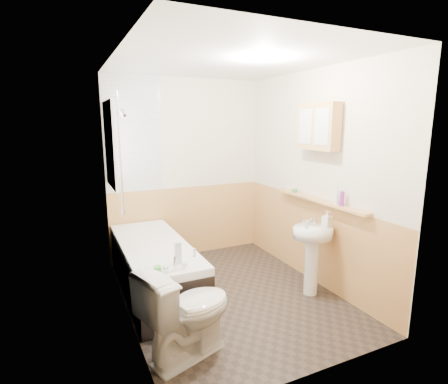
% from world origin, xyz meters
% --- Properties ---
extents(floor, '(2.80, 2.80, 0.00)m').
position_xyz_m(floor, '(0.00, 0.00, 0.00)').
color(floor, black).
rests_on(floor, ground).
extents(ceiling, '(2.80, 2.80, 0.00)m').
position_xyz_m(ceiling, '(0.00, 0.00, 2.50)').
color(ceiling, white).
rests_on(ceiling, ground).
extents(wall_back, '(2.20, 0.02, 2.50)m').
position_xyz_m(wall_back, '(0.00, 1.41, 1.25)').
color(wall_back, beige).
rests_on(wall_back, ground).
extents(wall_front, '(2.20, 0.02, 2.50)m').
position_xyz_m(wall_front, '(0.00, -1.41, 1.25)').
color(wall_front, beige).
rests_on(wall_front, ground).
extents(wall_left, '(0.02, 2.80, 2.50)m').
position_xyz_m(wall_left, '(-1.11, 0.00, 1.25)').
color(wall_left, beige).
rests_on(wall_left, ground).
extents(wall_right, '(0.02, 2.80, 2.50)m').
position_xyz_m(wall_right, '(1.11, 0.00, 1.25)').
color(wall_right, beige).
rests_on(wall_right, ground).
extents(wainscot_right, '(0.01, 2.80, 1.00)m').
position_xyz_m(wainscot_right, '(1.09, 0.00, 0.50)').
color(wainscot_right, tan).
rests_on(wainscot_right, wall_right).
extents(wainscot_front, '(2.20, 0.01, 1.00)m').
position_xyz_m(wainscot_front, '(0.00, -1.39, 0.50)').
color(wainscot_front, tan).
rests_on(wainscot_front, wall_front).
extents(wainscot_back, '(2.20, 0.01, 1.00)m').
position_xyz_m(wainscot_back, '(0.00, 1.39, 0.50)').
color(wainscot_back, tan).
rests_on(wainscot_back, wall_back).
extents(tile_cladding_left, '(0.01, 2.80, 2.50)m').
position_xyz_m(tile_cladding_left, '(-1.09, 0.00, 1.25)').
color(tile_cladding_left, white).
rests_on(tile_cladding_left, wall_left).
extents(tile_return_back, '(0.75, 0.01, 1.50)m').
position_xyz_m(tile_return_back, '(-0.73, 1.39, 1.75)').
color(tile_return_back, white).
rests_on(tile_return_back, wall_back).
extents(window, '(0.03, 0.79, 0.99)m').
position_xyz_m(window, '(-1.06, 0.95, 1.65)').
color(window, white).
rests_on(window, wall_left).
extents(bathtub, '(0.70, 1.83, 0.71)m').
position_xyz_m(bathtub, '(-0.73, 0.45, 0.30)').
color(bathtub, black).
rests_on(bathtub, floor).
extents(shower_riser, '(0.11, 0.08, 1.26)m').
position_xyz_m(shower_riser, '(-1.04, 0.38, 1.67)').
color(shower_riser, silver).
rests_on(shower_riser, wall_left).
extents(toilet, '(0.90, 0.68, 0.78)m').
position_xyz_m(toilet, '(-0.76, -0.78, 0.39)').
color(toilet, white).
rests_on(toilet, floor).
extents(sink, '(0.46, 0.37, 0.89)m').
position_xyz_m(sink, '(0.84, -0.35, 0.56)').
color(sink, white).
rests_on(sink, floor).
extents(pine_shelf, '(0.10, 1.45, 0.03)m').
position_xyz_m(pine_shelf, '(1.04, -0.18, 1.02)').
color(pine_shelf, tan).
rests_on(pine_shelf, wall_right).
extents(medicine_cabinet, '(0.14, 0.57, 0.51)m').
position_xyz_m(medicine_cabinet, '(1.01, -0.14, 1.85)').
color(medicine_cabinet, tan).
rests_on(medicine_cabinet, wall_right).
extents(foam_can, '(0.06, 0.06, 0.16)m').
position_xyz_m(foam_can, '(1.04, -0.54, 1.12)').
color(foam_can, purple).
rests_on(foam_can, pine_shelf).
extents(green_bottle, '(0.06, 0.06, 0.25)m').
position_xyz_m(green_bottle, '(1.04, -0.47, 1.16)').
color(green_bottle, silver).
rests_on(green_bottle, pine_shelf).
extents(black_jar, '(0.08, 0.08, 0.04)m').
position_xyz_m(black_jar, '(1.04, 0.28, 1.06)').
color(black_jar, '#388447').
rests_on(black_jar, pine_shelf).
extents(soap_bottle, '(0.12, 0.19, 0.08)m').
position_xyz_m(soap_bottle, '(0.97, -0.41, 0.82)').
color(soap_bottle, silver).
rests_on(soap_bottle, sink).
extents(clear_bottle, '(0.04, 0.04, 0.09)m').
position_xyz_m(clear_bottle, '(0.72, -0.38, 0.83)').
color(clear_bottle, silver).
rests_on(clear_bottle, sink).
extents(blue_gel, '(0.06, 0.04, 0.22)m').
position_xyz_m(blue_gel, '(-0.66, -0.23, 0.68)').
color(blue_gel, silver).
rests_on(blue_gel, bathtub).
extents(cream_jar, '(0.09, 0.09, 0.05)m').
position_xyz_m(cream_jar, '(-0.88, -0.30, 0.60)').
color(cream_jar, '#59C647').
rests_on(cream_jar, bathtub).
extents(orange_bottle, '(0.04, 0.04, 0.09)m').
position_xyz_m(orange_bottle, '(-0.45, -0.12, 0.62)').
color(orange_bottle, silver).
rests_on(orange_bottle, bathtub).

